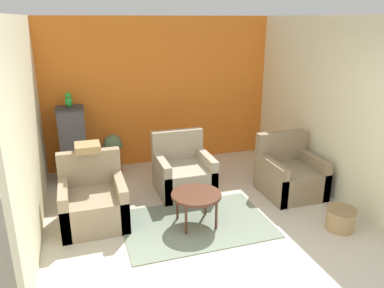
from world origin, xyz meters
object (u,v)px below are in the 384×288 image
(potted_plant, at_px, (113,150))
(wicker_basket, at_px, (341,218))
(parrot, at_px, (69,100))
(coffee_table, at_px, (196,197))
(armchair_left, at_px, (93,203))
(armchair_middle, at_px, (183,173))
(armchair_right, at_px, (290,176))
(birdcage, at_px, (73,146))

(potted_plant, distance_m, wicker_basket, 3.83)
(parrot, bearing_deg, coffee_table, -54.26)
(coffee_table, bearing_deg, armchair_left, 159.43)
(armchair_middle, relative_size, parrot, 3.61)
(armchair_right, xyz_separation_m, parrot, (-3.20, 1.61, 1.09))
(armchair_right, relative_size, wicker_basket, 2.44)
(coffee_table, distance_m, armchair_middle, 1.08)
(armchair_right, bearing_deg, parrot, 153.31)
(armchair_left, xyz_separation_m, parrot, (-0.19, 1.59, 1.09))
(coffee_table, xyz_separation_m, potted_plant, (-0.84, 2.10, 0.03))
(coffee_table, relative_size, armchair_middle, 0.72)
(coffee_table, height_order, armchair_right, armchair_right)
(parrot, bearing_deg, birdcage, -90.00)
(wicker_basket, bearing_deg, coffee_table, 158.56)
(armchair_left, relative_size, parrot, 3.61)
(armchair_right, relative_size, potted_plant, 1.27)
(potted_plant, bearing_deg, coffee_table, -68.20)
(coffee_table, bearing_deg, wicker_basket, -21.44)
(coffee_table, bearing_deg, parrot, 125.74)
(coffee_table, distance_m, armchair_left, 1.39)
(coffee_table, relative_size, parrot, 2.59)
(armchair_left, xyz_separation_m, potted_plant, (0.46, 1.61, 0.15))
(armchair_right, relative_size, birdcage, 0.73)
(armchair_right, distance_m, armchair_middle, 1.68)
(birdcage, xyz_separation_m, parrot, (0.00, 0.00, 0.78))
(armchair_left, distance_m, wicker_basket, 3.29)
(birdcage, distance_m, wicker_basket, 4.29)
(armchair_right, distance_m, wicker_basket, 1.17)
(potted_plant, height_order, wicker_basket, potted_plant)
(coffee_table, relative_size, potted_plant, 0.91)
(potted_plant, bearing_deg, armchair_left, -105.90)
(birdcage, height_order, potted_plant, birdcage)
(coffee_table, xyz_separation_m, armchair_middle, (0.14, 1.06, -0.12))
(armchair_left, xyz_separation_m, wicker_basket, (3.06, -1.18, -0.13))
(wicker_basket, bearing_deg, armchair_right, 92.96)
(armchair_middle, xyz_separation_m, parrot, (-1.63, 1.01, 1.09))
(armchair_right, distance_m, parrot, 3.74)
(birdcage, relative_size, parrot, 4.94)
(armchair_left, bearing_deg, coffee_table, -20.57)
(armchair_right, bearing_deg, potted_plant, 147.31)
(armchair_middle, xyz_separation_m, potted_plant, (-0.98, 1.04, 0.15))
(armchair_right, xyz_separation_m, wicker_basket, (0.06, -1.16, -0.13))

